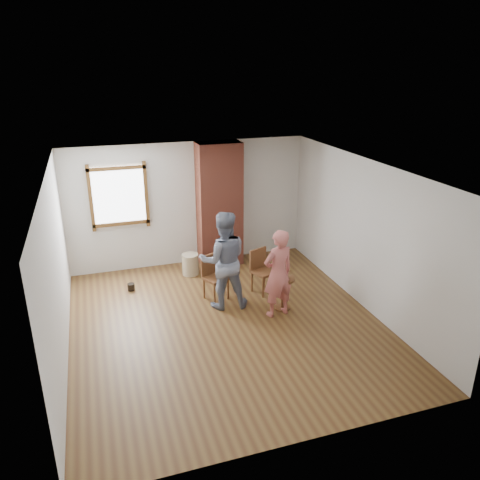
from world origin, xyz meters
The scene contains 12 objects.
ground centered at (0.00, 0.00, 0.00)m, with size 5.50×5.50×0.00m, color brown.
room_shell centered at (-0.06, 0.61, 1.81)m, with size 5.04×5.52×2.62m.
brick_chimney centered at (0.60, 2.50, 1.30)m, with size 0.90×0.50×2.60m, color #A24C39.
stoneware_crock centered at (-0.15, 2.11, 0.22)m, with size 0.34×0.34×0.43m, color tan.
dark_pot centered at (-1.38, 1.74, 0.07)m, with size 0.14×0.14×0.14m, color black.
dining_chair_left centered at (0.05, 0.98, 0.47)m, with size 0.51×0.51×0.83m.
dining_chair_right centered at (0.98, 0.96, 0.47)m, with size 0.50×0.50×0.83m.
side_table centered at (1.09, 0.19, 0.40)m, with size 0.40×0.40×0.60m.
cake_plate centered at (1.09, 0.19, 0.60)m, with size 0.18×0.18×0.01m, color white.
cake_slice centered at (1.10, 0.19, 0.64)m, with size 0.08×0.07×0.06m, color white.
man centered at (0.14, 0.62, 0.88)m, with size 0.85×0.67×1.76m, color #121B33.
person_pink centered at (0.92, 0.04, 0.77)m, with size 0.56×0.37×1.55m, color #CB6965.
Camera 1 is at (-1.88, -6.52, 4.11)m, focal length 35.00 mm.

